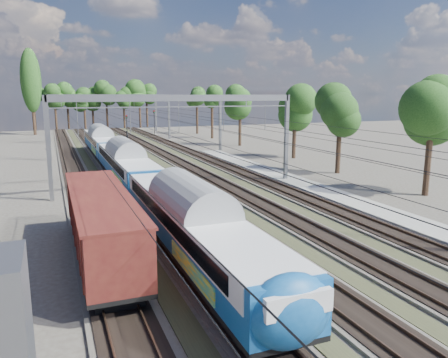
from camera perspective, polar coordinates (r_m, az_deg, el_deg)
name	(u,v)px	position (r m, az deg, el deg)	size (l,w,h in m)	color
track_bed	(148,166)	(56.50, -9.94, 1.74)	(21.00, 130.00, 0.34)	#47423A
platform	(349,200)	(38.69, 15.96, -2.72)	(3.00, 70.00, 0.30)	gray
catenary	(137,113)	(63.45, -11.28, 8.42)	(25.65, 130.00, 9.00)	slate
tree_belt	(133,98)	(106.06, -11.74, 10.37)	(40.33, 99.51, 11.88)	black
poplar	(31,81)	(107.73, -23.92, 11.62)	(4.40, 4.40, 19.04)	black
emu_train	(126,160)	(44.11, -12.69, 2.45)	(3.12, 65.86, 4.56)	black
freight_boxcar	(101,222)	(24.59, -15.73, -5.44)	(2.98, 14.39, 3.71)	black
worker	(127,136)	(87.34, -12.52, 5.48)	(0.73, 0.48, 2.01)	black
signal_near	(127,125)	(86.50, -12.58, 6.91)	(0.34, 0.31, 5.10)	black
signal_far	(154,119)	(100.72, -9.10, 7.71)	(0.38, 0.35, 5.46)	black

